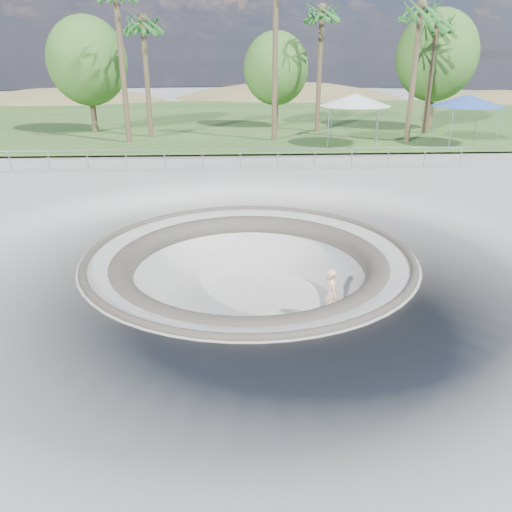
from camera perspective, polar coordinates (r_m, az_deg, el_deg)
The scene contains 16 objects.
ground at distance 15.65m, azimuth -0.77°, elevation 0.25°, with size 180.00×180.00×0.00m, color #A8A7A2.
skate_bowl at distance 16.42m, azimuth -0.74°, elevation -5.69°, with size 14.00×14.00×4.10m.
grass_strip at distance 48.85m, azimuth -2.43°, elevation 15.47°, with size 180.00×36.00×0.12m.
distant_hills at distance 72.96m, azimuth 0.44°, elevation 11.94°, with size 103.20×45.00×28.60m.
safety_railing at distance 27.02m, azimuth -1.82°, elevation 11.12°, with size 25.00×0.06×1.03m.
skateboard at distance 15.72m, azimuth 8.39°, elevation -7.30°, with size 0.89×0.39×0.09m.
skater at distance 15.32m, azimuth 8.57°, elevation -4.43°, with size 0.63×0.41×1.72m, color #EAB297.
canopy_white at distance 33.89m, azimuth 11.26°, elevation 17.08°, with size 6.18×6.18×3.23m.
canopy_blue at distance 36.05m, azimuth 23.07°, elevation 16.02°, with size 6.28×6.28×3.17m.
palm_b at distance 37.48m, azimuth -12.81°, elevation 24.24°, with size 2.60×2.60×8.65m.
palm_d at distance 39.89m, azimuth 7.54°, elevation 25.53°, with size 2.60×2.60×9.49m.
palm_e at distance 36.06m, azimuth 18.31°, elevation 24.81°, with size 2.60×2.60×9.30m.
palm_f at distance 40.61m, azimuth 19.98°, elevation 23.56°, with size 2.60×2.60×8.82m.
bushy_tree_left at distance 41.10m, azimuth -18.72°, elevation 20.33°, with size 5.77×5.25×8.33m.
bushy_tree_mid at distance 42.06m, azimuth 2.30°, elevation 20.60°, with size 5.12×4.66×7.39m.
bushy_tree_right at distance 43.26m, azimuth 19.98°, elevation 20.70°, with size 6.18×5.62×8.91m.
Camera 1 is at (-0.56, -14.52, 5.82)m, focal length 35.00 mm.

